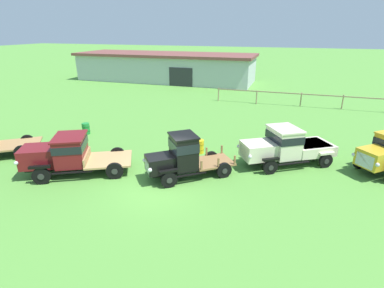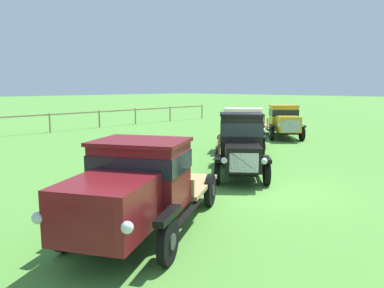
{
  "view_description": "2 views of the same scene",
  "coord_description": "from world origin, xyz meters",
  "views": [
    {
      "loc": [
        5.38,
        -11.53,
        7.16
      ],
      "look_at": [
        0.41,
        3.6,
        1.0
      ],
      "focal_mm": 28.0,
      "sensor_mm": 36.0,
      "label": 1
    },
    {
      "loc": [
        -10.1,
        -6.1,
        3.2
      ],
      "look_at": [
        0.41,
        3.6,
        1.0
      ],
      "focal_mm": 35.0,
      "sensor_mm": 36.0,
      "label": 2
    }
  ],
  "objects": [
    {
      "name": "oil_drum_beside_row",
      "position": [
        -8.33,
        5.6,
        0.4
      ],
      "size": [
        0.56,
        0.56,
        0.8
      ],
      "color": "#1E7F33",
      "rests_on": "ground"
    },
    {
      "name": "oil_drum_near_fence",
      "position": [
        0.49,
        4.78,
        0.42
      ],
      "size": [
        0.58,
        0.58,
        0.84
      ],
      "color": "gold",
      "rests_on": "ground"
    },
    {
      "name": "paddock_fence",
      "position": [
        8.3,
        19.03,
        1.01
      ],
      "size": [
        20.27,
        0.66,
        1.37
      ],
      "color": "#997F60",
      "rests_on": "ground"
    },
    {
      "name": "farm_shed",
      "position": [
        -12.19,
        29.55,
        1.96
      ],
      "size": [
        25.64,
        8.34,
        3.88
      ],
      "color": "#B2B7BC",
      "rests_on": "ground"
    },
    {
      "name": "vintage_truck_midrow_center",
      "position": [
        0.57,
        1.42,
        1.17
      ],
      "size": [
        4.49,
        4.01,
        2.29
      ],
      "color": "black",
      "rests_on": "ground"
    },
    {
      "name": "ground_plane",
      "position": [
        0.0,
        0.0,
        0.0
      ],
      "size": [
        240.0,
        240.0,
        0.0
      ],
      "primitive_type": "plane",
      "color": "#518E38"
    },
    {
      "name": "vintage_truck_second_in_line",
      "position": [
        -5.28,
        -0.04,
        1.14
      ],
      "size": [
        5.77,
        4.25,
        2.07
      ],
      "color": "black",
      "rests_on": "ground"
    },
    {
      "name": "vintage_truck_far_side",
      "position": [
        5.49,
        4.76,
        1.08
      ],
      "size": [
        5.37,
        4.28,
        2.13
      ],
      "color": "black",
      "rests_on": "ground"
    }
  ]
}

